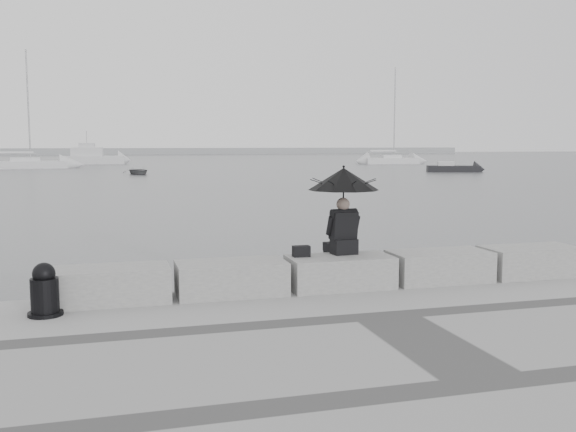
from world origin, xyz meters
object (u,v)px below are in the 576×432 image
object	(u,v)px
sailboat_left	(25,164)
sailboat_right	(391,160)
dinghy	(138,171)
small_motorboat	(453,169)
seated_person	(344,191)
motor_cruiser	(94,157)
mooring_bollard	(45,294)

from	to	relation	value
sailboat_left	sailboat_right	world-z (taller)	same
dinghy	sailboat_right	bearing A→B (deg)	18.55
sailboat_right	small_motorboat	xyz separation A→B (m)	(-4.53, -24.39, -0.21)
seated_person	small_motorboat	size ratio (longest dim) A/B	0.27
sailboat_right	motor_cruiser	size ratio (longest dim) A/B	1.57
mooring_bollard	small_motorboat	bearing A→B (deg)	55.01
seated_person	small_motorboat	bearing A→B (deg)	52.09
sailboat_left	motor_cruiser	distance (m)	15.76
small_motorboat	sailboat_left	bearing A→B (deg)	175.05
seated_person	dinghy	distance (m)	49.13
small_motorboat	dinghy	bearing A→B (deg)	-164.59
small_motorboat	sailboat_right	bearing A→B (deg)	100.49
mooring_bollard	sailboat_left	world-z (taller)	sailboat_left
mooring_bollard	dinghy	bearing A→B (deg)	86.28
seated_person	mooring_bollard	world-z (taller)	seated_person
small_motorboat	dinghy	size ratio (longest dim) A/B	1.53
seated_person	dinghy	size ratio (longest dim) A/B	0.41
sailboat_right	motor_cruiser	distance (m)	39.87
seated_person	small_motorboat	world-z (taller)	seated_person
sailboat_right	small_motorboat	world-z (taller)	sailboat_right
seated_person	sailboat_left	size ratio (longest dim) A/B	0.11
mooring_bollard	motor_cruiser	bearing A→B (deg)	90.91
seated_person	sailboat_left	xyz separation A→B (m)	(-12.47, 66.13, -1.48)
seated_person	motor_cruiser	bearing A→B (deg)	87.77
sailboat_left	small_motorboat	size ratio (longest dim) A/B	2.48
mooring_bollard	small_motorboat	world-z (taller)	mooring_bollard
mooring_bollard	motor_cruiser	size ratio (longest dim) A/B	0.09
small_motorboat	dinghy	world-z (taller)	small_motorboat
sailboat_right	motor_cruiser	xyz separation A→B (m)	(-38.65, 9.76, 0.37)
sailboat_left	motor_cruiser	world-z (taller)	sailboat_left
mooring_bollard	sailboat_left	distance (m)	67.34
sailboat_left	dinghy	bearing A→B (deg)	-61.44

